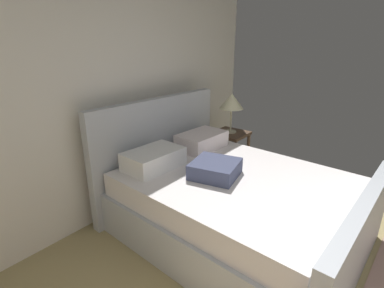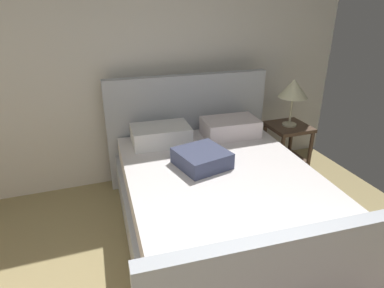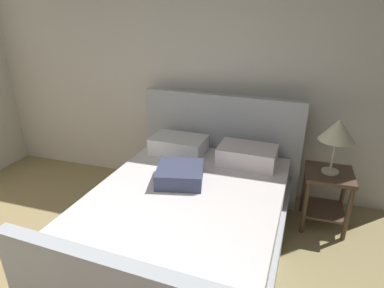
% 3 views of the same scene
% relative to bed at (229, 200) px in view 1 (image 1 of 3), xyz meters
% --- Properties ---
extents(wall_back, '(5.00, 0.12, 2.86)m').
position_rel_bed_xyz_m(wall_back, '(-0.49, 1.24, 1.08)').
color(wall_back, silver).
rests_on(wall_back, ground).
extents(bed, '(1.87, 2.27, 1.21)m').
position_rel_bed_xyz_m(bed, '(0.00, 0.00, 0.00)').
color(bed, '#A7ACB4').
rests_on(bed, ground).
extents(nightstand_right, '(0.44, 0.44, 0.60)m').
position_rel_bed_xyz_m(nightstand_right, '(1.19, 0.72, 0.05)').
color(nightstand_right, '#4B3627').
rests_on(nightstand_right, ground).
extents(table_lamp_right, '(0.32, 0.32, 0.53)m').
position_rel_bed_xyz_m(table_lamp_right, '(1.19, 0.72, 0.67)').
color(table_lamp_right, '#B7B293').
rests_on(table_lamp_right, nightstand_right).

